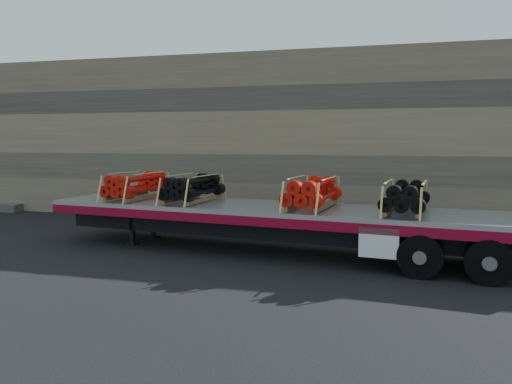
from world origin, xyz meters
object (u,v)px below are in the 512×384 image
(trailer, at_px, (273,229))
(bundle_rear, at_px, (406,198))
(bundle_front, at_px, (137,186))
(bundle_midfront, at_px, (193,189))
(bundle_midrear, at_px, (312,193))

(trailer, height_order, bundle_rear, bundle_rear)
(bundle_front, distance_m, bundle_midfront, 2.14)
(bundle_front, relative_size, bundle_rear, 1.04)
(trailer, distance_m, bundle_rear, 3.98)
(trailer, xyz_separation_m, bundle_front, (-4.83, 0.57, 1.14))
(bundle_front, height_order, bundle_rear, bundle_front)
(bundle_front, distance_m, bundle_rear, 8.69)
(trailer, bearing_deg, bundle_front, -180.00)
(bundle_front, height_order, bundle_midfront, bundle_front)
(trailer, relative_size, bundle_front, 6.04)
(bundle_midfront, relative_size, bundle_midrear, 0.97)
(bundle_front, xyz_separation_m, bundle_midrear, (6.04, -0.72, 0.01))
(bundle_midfront, height_order, bundle_rear, bundle_midfront)
(bundle_midfront, bearing_deg, bundle_rear, 0.00)
(trailer, xyz_separation_m, bundle_midrear, (1.21, -0.14, 1.15))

